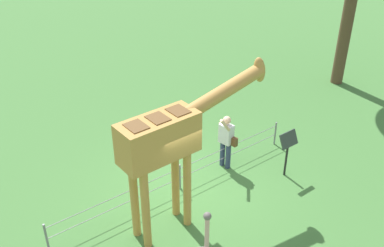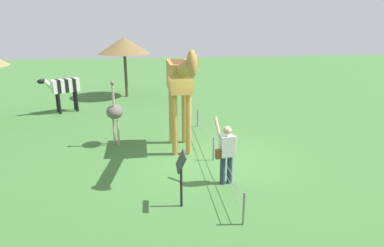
# 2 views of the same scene
# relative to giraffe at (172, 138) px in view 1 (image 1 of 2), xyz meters

# --- Properties ---
(ground_plane) EXTENTS (60.00, 60.00, 0.00)m
(ground_plane) POSITION_rel_giraffe_xyz_m (0.84, 0.69, -2.32)
(ground_plane) COLOR #427538
(giraffe) EXTENTS (3.89, 0.74, 3.52)m
(giraffe) POSITION_rel_giraffe_xyz_m (0.00, 0.00, 0.00)
(giraffe) COLOR #BC8942
(giraffe) RESTS_ON ground_plane
(visitor) EXTENTS (0.61, 0.57, 1.74)m
(visitor) POSITION_rel_giraffe_xyz_m (2.41, 0.96, -1.41)
(visitor) COLOR navy
(visitor) RESTS_ON ground_plane
(info_sign) EXTENTS (0.56, 0.21, 1.32)m
(info_sign) POSITION_rel_giraffe_xyz_m (3.43, -0.31, -1.37)
(info_sign) COLOR black
(info_sign) RESTS_ON ground_plane
(wire_fence) EXTENTS (7.05, 0.05, 0.75)m
(wire_fence) POSITION_rel_giraffe_xyz_m (0.84, 0.92, -1.91)
(wire_fence) COLOR slate
(wire_fence) RESTS_ON ground_plane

